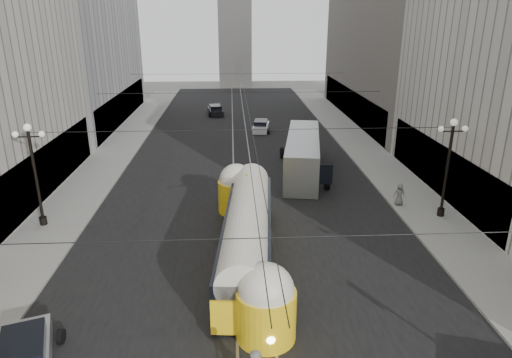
{
  "coord_description": "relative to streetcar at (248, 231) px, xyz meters",
  "views": [
    {
      "loc": [
        -0.8,
        -8.38,
        12.34
      ],
      "look_at": [
        0.43,
        14.62,
        4.1
      ],
      "focal_mm": 32.0,
      "sensor_mm": 36.0,
      "label": 1
    }
  ],
  "objects": [
    {
      "name": "lamppost_left_mid",
      "position": [
        -12.51,
        4.67,
        2.11
      ],
      "size": [
        1.86,
        0.44,
        6.37
      ],
      "color": "black",
      "rests_on": "sidewalk_left"
    },
    {
      "name": "rail_right",
      "position": [
        0.84,
        19.17,
        -1.64
      ],
      "size": [
        0.12,
        85.0,
        0.04
      ],
      "primitive_type": "cube",
      "color": "gray",
      "rests_on": "ground"
    },
    {
      "name": "sidewalk_right",
      "position": [
        12.09,
        22.67,
        -1.56
      ],
      "size": [
        4.0,
        72.0,
        0.15
      ],
      "primitive_type": "cube",
      "color": "gray",
      "rests_on": "ground"
    },
    {
      "name": "pedestrian_sidewalk_right",
      "position": [
        10.59,
        6.58,
        -0.73
      ],
      "size": [
        0.79,
        0.54,
        1.52
      ],
      "primitive_type": "imported",
      "rotation": [
        0.0,
        0.0,
        3.02
      ],
      "color": "slate",
      "rests_on": "sidewalk_right"
    },
    {
      "name": "streetcar",
      "position": [
        0.0,
        0.0,
        0.0
      ],
      "size": [
        3.45,
        15.34,
        3.35
      ],
      "color": "yellow",
      "rests_on": "ground"
    },
    {
      "name": "rail_left",
      "position": [
        -0.66,
        19.17,
        -1.64
      ],
      "size": [
        0.12,
        85.0,
        0.04
      ],
      "primitive_type": "cube",
      "color": "gray",
      "rests_on": "ground"
    },
    {
      "name": "road",
      "position": [
        0.09,
        19.17,
        -1.64
      ],
      "size": [
        20.0,
        85.0,
        0.02
      ],
      "primitive_type": "cube",
      "color": "black",
      "rests_on": "ground"
    },
    {
      "name": "lamppost_right_mid",
      "position": [
        12.69,
        4.67,
        2.11
      ],
      "size": [
        1.86,
        0.44,
        6.37
      ],
      "color": "black",
      "rests_on": "sidewalk_right"
    },
    {
      "name": "sedan_silver",
      "position": [
        -8.47,
        -7.75,
        -1.04
      ],
      "size": [
        3.0,
        4.51,
        1.32
      ],
      "color": "#97979B",
      "rests_on": "ground"
    },
    {
      "name": "sedan_white_far",
      "position": [
        2.54,
        28.9,
        -1.07
      ],
      "size": [
        2.2,
        4.16,
        1.25
      ],
      "color": "white",
      "rests_on": "ground"
    },
    {
      "name": "distant_tower",
      "position": [
        0.09,
        66.67,
        13.33
      ],
      "size": [
        6.0,
        6.0,
        31.36
      ],
      "color": "#B2AFA8",
      "rests_on": "ground"
    },
    {
      "name": "sidewalk_left",
      "position": [
        -11.91,
        22.67,
        -1.56
      ],
      "size": [
        4.0,
        72.0,
        0.15
      ],
      "primitive_type": "cube",
      "color": "gray",
      "rests_on": "ground"
    },
    {
      "name": "city_bus",
      "position": [
        5.08,
        14.21,
        0.06
      ],
      "size": [
        4.56,
        12.52,
        3.1
      ],
      "color": "#979A9C",
      "rests_on": "ground"
    },
    {
      "name": "catenary",
      "position": [
        0.2,
        18.16,
        4.24
      ],
      "size": [
        25.0,
        72.0,
        0.23
      ],
      "color": "black",
      "rests_on": "ground"
    },
    {
      "name": "sedan_dark_far",
      "position": [
        -2.89,
        38.37,
        -1.06
      ],
      "size": [
        2.27,
        4.27,
        1.28
      ],
      "color": "black",
      "rests_on": "ground"
    }
  ]
}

